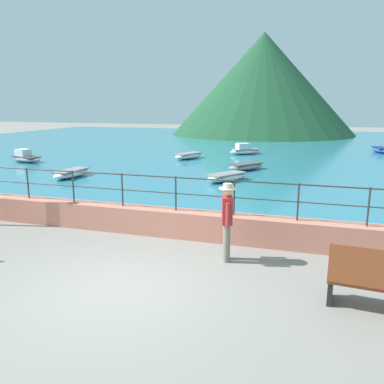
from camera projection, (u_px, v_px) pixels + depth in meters
name	position (u px, v px, depth m)	size (l,w,h in m)	color
ground_plane	(119.00, 289.00, 7.34)	(120.00, 120.00, 0.00)	gray
promenade_wall	(176.00, 223.00, 10.25)	(20.00, 0.56, 0.70)	tan
railing	(176.00, 187.00, 10.04)	(18.44, 0.04, 0.90)	#383330
lake_water	(270.00, 147.00, 31.42)	(64.00, 44.32, 0.06)	teal
hill_main	(263.00, 84.00, 44.55)	(20.89, 20.89, 11.36)	#1E4C2D
bench_far	(382.00, 281.00, 6.39)	(1.74, 0.71, 1.13)	brown
person_walking	(227.00, 218.00, 8.49)	(0.38, 0.55, 1.75)	slate
boat_0	(246.00, 166.00, 20.35)	(2.04, 2.41, 0.36)	gray
boat_1	(26.00, 158.00, 23.15)	(2.45, 1.47, 0.76)	gray
boat_2	(71.00, 173.00, 18.32)	(1.04, 2.35, 0.36)	white
boat_3	(189.00, 156.00, 24.62)	(1.75, 2.47, 0.36)	white
boat_4	(381.00, 150.00, 27.83)	(1.32, 2.43, 0.36)	#2D4C9E
boat_5	(227.00, 177.00, 17.37)	(1.97, 2.43, 0.36)	white
boat_6	(245.00, 150.00, 26.83)	(2.39, 2.09, 0.76)	white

